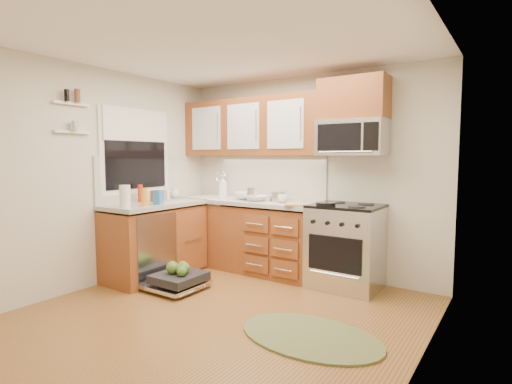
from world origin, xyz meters
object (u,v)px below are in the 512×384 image
Objects in this scene: range at (346,246)px; paper_towel_roll at (125,197)px; microwave at (352,138)px; bowl_a at (256,198)px; bowl_b at (246,196)px; upper_cabinets at (251,127)px; cutting_board at (298,205)px; stock_pot at (278,196)px; cup at (283,199)px; sink at (214,206)px; dishwasher at (177,281)px; rug at (310,336)px; skillet at (326,204)px.

paper_towel_roll reaches higher than range.
microwave is 2.61m from paper_towel_roll.
bowl_a is 0.23m from bowl_b.
upper_cabinets is at bearing 178.98° from microwave.
range is 0.71m from cutting_board.
bowl_a is (-0.24, -0.12, -0.03)m from stock_pot.
cup is (0.38, 0.02, 0.02)m from bowl_a.
microwave is 5.91× the size of cup.
cutting_board is 0.99× the size of bowl_b.
microwave reaches higher than sink.
dishwasher is 5.45× the size of cup.
microwave is at bearing 33.42° from cutting_board.
rug is 1.53m from skillet.
upper_cabinets is at bearing 162.75° from cup.
skillet is 0.85m from stock_pot.
rug is 9.57× the size of cup.
upper_cabinets reaches higher than cutting_board.
upper_cabinets is 3.31× the size of sink.
paper_towel_roll is 1.84m from cup.
range is 1.53× the size of sink.
paper_towel_roll is 1.58m from bowl_b.
microwave is at bearing 90.00° from range.
bowl_b reaches higher than sink.
skillet reaches higher than cutting_board.
stock_pot is at bearing 142.28° from cup.
microwave is 0.62× the size of rug.
microwave reaches higher than cutting_board.
microwave is 1.18m from stock_pot.
skillet is at bearing -120.71° from range.
bowl_a is at bearing 137.04° from rug.
rug is at bearing -42.87° from upper_cabinets.
stock_pot is (0.60, 1.19, 0.89)m from dishwasher.
upper_cabinets is 15.95× the size of cup.
stock_pot is at bearing 5.38° from bowl_b.
dishwasher is 1.42m from bowl_a.
bowl_b is at bearing -175.87° from microwave.
upper_cabinets is at bearing 137.13° from rug.
range is at bearing 99.71° from rug.
paper_towel_roll is (-1.98, -1.45, 0.58)m from range.
sink is 2.68m from rug.
range is 1.36× the size of dishwasher.
microwave is at bearing 11.58° from cup.
microwave reaches higher than stock_pot.
skillet is 0.36m from cutting_board.
skillet is 2.20m from paper_towel_roll.
sink is 2.04× the size of cutting_board.
stock_pot is 1.59× the size of cup.
cup is (1.18, 1.41, -0.08)m from paper_towel_roll.
skillet is at bearing -21.23° from stock_pot.
bowl_b is (-1.63, 1.40, 0.96)m from rug.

